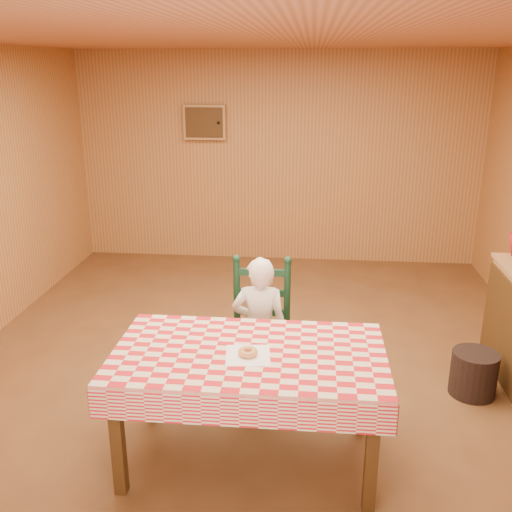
# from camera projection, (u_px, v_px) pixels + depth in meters

# --- Properties ---
(ground) EXTENTS (6.00, 6.00, 0.00)m
(ground) POSITION_uv_depth(u_px,v_px,m) (254.00, 373.00, 4.69)
(ground) COLOR brown
(ground) RESTS_ON ground
(cabin_walls) EXTENTS (5.10, 6.05, 2.65)m
(cabin_walls) POSITION_uv_depth(u_px,v_px,m) (260.00, 141.00, 4.62)
(cabin_walls) COLOR #B37840
(cabin_walls) RESTS_ON ground
(dining_table) EXTENTS (1.66, 0.96, 0.77)m
(dining_table) POSITION_uv_depth(u_px,v_px,m) (249.00, 364.00, 3.45)
(dining_table) COLOR #452B12
(dining_table) RESTS_ON ground
(ladder_chair) EXTENTS (0.44, 0.40, 1.08)m
(ladder_chair) POSITION_uv_depth(u_px,v_px,m) (260.00, 334.00, 4.25)
(ladder_chair) COLOR black
(ladder_chair) RESTS_ON ground
(seated_child) EXTENTS (0.41, 0.27, 1.12)m
(seated_child) POSITION_uv_depth(u_px,v_px,m) (260.00, 330.00, 4.18)
(seated_child) COLOR white
(seated_child) RESTS_ON ground
(napkin) EXTENTS (0.29, 0.29, 0.00)m
(napkin) POSITION_uv_depth(u_px,v_px,m) (248.00, 355.00, 3.38)
(napkin) COLOR white
(napkin) RESTS_ON dining_table
(donut) EXTENTS (0.14, 0.14, 0.04)m
(donut) POSITION_uv_depth(u_px,v_px,m) (248.00, 352.00, 3.37)
(donut) COLOR #D0884A
(donut) RESTS_ON napkin
(storage_bin) EXTENTS (0.41, 0.41, 0.35)m
(storage_bin) POSITION_uv_depth(u_px,v_px,m) (474.00, 373.00, 4.34)
(storage_bin) COLOR black
(storage_bin) RESTS_ON ground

